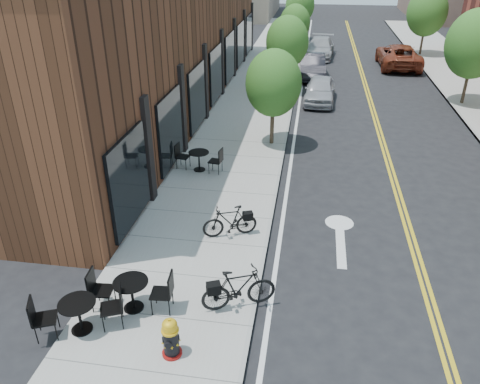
{
  "coord_description": "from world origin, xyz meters",
  "views": [
    {
      "loc": [
        0.89,
        -8.98,
        7.45
      ],
      "look_at": [
        -0.97,
        2.92,
        1.0
      ],
      "focal_mm": 35.0,
      "sensor_mm": 36.0,
      "label": 1
    }
  ],
  "objects_px": {
    "fire_hydrant": "(171,338)",
    "bistro_set_a": "(79,312)",
    "bistro_set_b": "(132,291)",
    "parked_car_c": "(320,48)",
    "parked_car_far": "(398,56)",
    "bistro_set_c": "(199,158)",
    "bicycle_right": "(239,289)",
    "bicycle_left": "(230,221)",
    "parked_car_b": "(312,66)",
    "parked_car_a": "(320,90)"
  },
  "relations": [
    {
      "from": "parked_car_a",
      "to": "parked_car_c",
      "type": "height_order",
      "value": "parked_car_c"
    },
    {
      "from": "bistro_set_b",
      "to": "parked_car_a",
      "type": "xyz_separation_m",
      "value": [
        4.05,
        16.72,
        0.04
      ]
    },
    {
      "from": "bicycle_left",
      "to": "bicycle_right",
      "type": "relative_size",
      "value": 0.9
    },
    {
      "from": "bistro_set_b",
      "to": "parked_car_far",
      "type": "relative_size",
      "value": 0.34
    },
    {
      "from": "bistro_set_b",
      "to": "bistro_set_a",
      "type": "bearing_deg",
      "value": -141.66
    },
    {
      "from": "bistro_set_a",
      "to": "parked_car_far",
      "type": "relative_size",
      "value": 0.34
    },
    {
      "from": "bicycle_right",
      "to": "bistro_set_c",
      "type": "height_order",
      "value": "bicycle_right"
    },
    {
      "from": "bicycle_right",
      "to": "parked_car_b",
      "type": "relative_size",
      "value": 0.4
    },
    {
      "from": "bicycle_left",
      "to": "parked_car_b",
      "type": "relative_size",
      "value": 0.36
    },
    {
      "from": "bistro_set_c",
      "to": "parked_car_c",
      "type": "distance_m",
      "value": 20.78
    },
    {
      "from": "bistro_set_c",
      "to": "parked_car_a",
      "type": "xyz_separation_m",
      "value": [
        4.26,
        9.37,
        0.06
      ]
    },
    {
      "from": "bistro_set_b",
      "to": "parked_car_b",
      "type": "xyz_separation_m",
      "value": [
        3.54,
        21.73,
        0.1
      ]
    },
    {
      "from": "bistro_set_c",
      "to": "parked_car_c",
      "type": "bearing_deg",
      "value": 87.42
    },
    {
      "from": "bistro_set_a",
      "to": "parked_car_b",
      "type": "bearing_deg",
      "value": 56.09
    },
    {
      "from": "bicycle_left",
      "to": "bistro_set_a",
      "type": "relative_size",
      "value": 0.85
    },
    {
      "from": "bistro_set_b",
      "to": "parked_car_c",
      "type": "xyz_separation_m",
      "value": [
        3.99,
        27.69,
        0.07
      ]
    },
    {
      "from": "parked_car_far",
      "to": "bistro_set_c",
      "type": "bearing_deg",
      "value": 61.94
    },
    {
      "from": "fire_hydrant",
      "to": "bistro_set_a",
      "type": "height_order",
      "value": "bistro_set_a"
    },
    {
      "from": "bicycle_right",
      "to": "bistro_set_b",
      "type": "bearing_deg",
      "value": 77.21
    },
    {
      "from": "fire_hydrant",
      "to": "bistro_set_c",
      "type": "distance_m",
      "value": 8.63
    },
    {
      "from": "parked_car_far",
      "to": "bistro_set_b",
      "type": "bearing_deg",
      "value": 69.53
    },
    {
      "from": "bistro_set_c",
      "to": "parked_car_c",
      "type": "relative_size",
      "value": 0.37
    },
    {
      "from": "bicycle_left",
      "to": "parked_car_far",
      "type": "relative_size",
      "value": 0.28
    },
    {
      "from": "parked_car_far",
      "to": "parked_car_a",
      "type": "bearing_deg",
      "value": 58.83
    },
    {
      "from": "fire_hydrant",
      "to": "parked_car_far",
      "type": "xyz_separation_m",
      "value": [
        7.95,
        26.56,
        0.2
      ]
    },
    {
      "from": "bicycle_right",
      "to": "parked_car_c",
      "type": "distance_m",
      "value": 27.32
    },
    {
      "from": "bicycle_right",
      "to": "bicycle_left",
      "type": "bearing_deg",
      "value": -9.12
    },
    {
      "from": "fire_hydrant",
      "to": "bistro_set_a",
      "type": "bearing_deg",
      "value": 148.53
    },
    {
      "from": "parked_car_a",
      "to": "parked_car_b",
      "type": "height_order",
      "value": "parked_car_b"
    },
    {
      "from": "bistro_set_c",
      "to": "parked_car_b",
      "type": "xyz_separation_m",
      "value": [
        3.75,
        14.39,
        0.13
      ]
    },
    {
      "from": "fire_hydrant",
      "to": "parked_car_b",
      "type": "distance_m",
      "value": 23.01
    },
    {
      "from": "bistro_set_c",
      "to": "fire_hydrant",
      "type": "bearing_deg",
      "value": -71.33
    },
    {
      "from": "parked_car_b",
      "to": "bicycle_right",
      "type": "bearing_deg",
      "value": -96.19
    },
    {
      "from": "parked_car_a",
      "to": "parked_car_b",
      "type": "relative_size",
      "value": 0.88
    },
    {
      "from": "parked_car_c",
      "to": "parked_car_far",
      "type": "xyz_separation_m",
      "value": [
        5.2,
        -2.3,
        0.07
      ]
    },
    {
      "from": "bicycle_right",
      "to": "bistro_set_c",
      "type": "distance_m",
      "value": 7.38
    },
    {
      "from": "parked_car_b",
      "to": "parked_car_c",
      "type": "height_order",
      "value": "parked_car_b"
    },
    {
      "from": "bicycle_left",
      "to": "parked_car_c",
      "type": "distance_m",
      "value": 24.53
    },
    {
      "from": "bistro_set_a",
      "to": "parked_car_c",
      "type": "distance_m",
      "value": 28.92
    },
    {
      "from": "bistro_set_b",
      "to": "parked_car_b",
      "type": "distance_m",
      "value": 22.02
    },
    {
      "from": "bistro_set_c",
      "to": "parked_car_c",
      "type": "height_order",
      "value": "parked_car_c"
    },
    {
      "from": "fire_hydrant",
      "to": "bicycle_right",
      "type": "distance_m",
      "value": 1.94
    },
    {
      "from": "bistro_set_a",
      "to": "bicycle_right",
      "type": "bearing_deg",
      "value": -1.76
    },
    {
      "from": "bicycle_left",
      "to": "bistro_set_c",
      "type": "xyz_separation_m",
      "value": [
        -1.85,
        4.07,
        -0.0
      ]
    },
    {
      "from": "parked_car_c",
      "to": "parked_car_far",
      "type": "height_order",
      "value": "parked_car_far"
    },
    {
      "from": "bistro_set_b",
      "to": "bistro_set_c",
      "type": "relative_size",
      "value": 1.05
    },
    {
      "from": "bistro_set_a",
      "to": "parked_car_c",
      "type": "height_order",
      "value": "parked_car_c"
    },
    {
      "from": "bicycle_right",
      "to": "fire_hydrant",
      "type": "bearing_deg",
      "value": 122.08
    },
    {
      "from": "bicycle_right",
      "to": "bistro_set_c",
      "type": "bearing_deg",
      "value": -2.75
    },
    {
      "from": "parked_car_c",
      "to": "bistro_set_b",
      "type": "bearing_deg",
      "value": -93.32
    }
  ]
}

